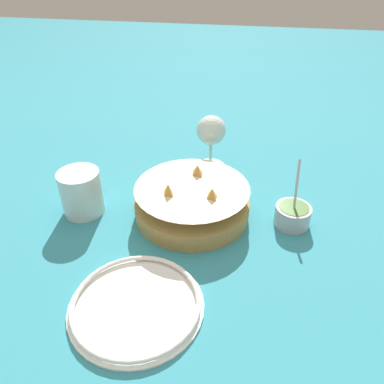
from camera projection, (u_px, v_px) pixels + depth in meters
ground_plane at (187, 222)px, 0.76m from camera, size 4.00×4.00×0.00m
food_basket at (192, 202)px, 0.77m from camera, size 0.23×0.23×0.09m
sauce_cup at (293, 214)px, 0.74m from camera, size 0.08×0.07×0.13m
wine_glass at (211, 132)px, 0.89m from camera, size 0.08×0.08×0.13m
beer_mug at (82, 193)px, 0.77m from camera, size 0.12×0.08×0.09m
side_plate at (136, 304)px, 0.58m from camera, size 0.21×0.21×0.01m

